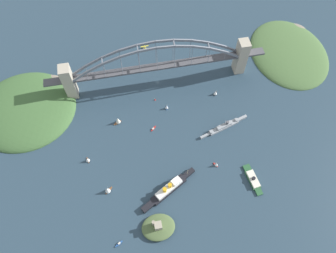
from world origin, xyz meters
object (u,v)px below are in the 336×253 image
object	(u,v)px
ocean_liner	(169,189)
small_boat_5	(118,120)
small_boat_0	(88,160)
channel_marker_buoy	(155,99)
small_boat_2	(107,190)
small_boat_4	(216,93)
harbor_arch_bridge	(157,67)
seaplane_taxiing_near_bridge	(145,47)
naval_cruiser	(224,126)
small_boat_1	(216,164)
harbor_ferry_steamer	(253,179)
small_boat_6	(153,129)
fort_island_mid_harbor	(158,227)
small_boat_3	(119,244)
small_boat_7	(167,107)

from	to	relation	value
ocean_liner	small_boat_5	bearing A→B (deg)	-65.30
small_boat_0	channel_marker_buoy	xyz separation A→B (m)	(-95.44, -73.69, -2.81)
small_boat_2	small_boat_4	bearing A→B (deg)	-145.02
harbor_arch_bridge	seaplane_taxiing_near_bridge	xyz separation A→B (m)	(8.26, -65.42, -29.19)
seaplane_taxiing_near_bridge	small_boat_0	world-z (taller)	small_boat_0
ocean_liner	small_boat_4	distance (m)	151.26
naval_cruiser	small_boat_0	distance (m)	176.65
small_boat_0	small_boat_2	world-z (taller)	small_boat_2
small_boat_4	small_boat_2	bearing A→B (deg)	34.98
ocean_liner	small_boat_1	world-z (taller)	ocean_liner
small_boat_5	channel_marker_buoy	world-z (taller)	small_boat_5
small_boat_0	harbor_ferry_steamer	bearing A→B (deg)	162.24
harbor_ferry_steamer	small_boat_6	bearing A→B (deg)	-40.88
small_boat_0	ocean_liner	bearing A→B (deg)	148.43
seaplane_taxiing_near_bridge	small_boat_1	bearing A→B (deg)	105.40
seaplane_taxiing_near_bridge	small_boat_0	size ratio (longest dim) A/B	1.44
small_boat_2	naval_cruiser	bearing A→B (deg)	-159.66
naval_cruiser	harbor_ferry_steamer	size ratio (longest dim) A/B	1.67
small_boat_2	small_boat_6	xyz separation A→B (m)	(-65.41, -72.64, -4.75)
ocean_liner	fort_island_mid_harbor	world-z (taller)	ocean_liner
seaplane_taxiing_near_bridge	small_boat_0	xyz separation A→B (m)	(95.91, 169.13, 1.99)
harbor_ferry_steamer	small_boat_5	xyz separation A→B (m)	(147.60, -108.31, 3.50)
small_boat_2	channel_marker_buoy	xyz separation A→B (m)	(-75.20, -116.80, -4.33)
harbor_arch_bridge	channel_marker_buoy	size ratio (longest dim) A/B	107.22
small_boat_1	small_boat_3	distance (m)	143.68
ocean_liner	harbor_ferry_steamer	xyz separation A→B (m)	(-100.47, 5.81, -2.76)
seaplane_taxiing_near_bridge	fort_island_mid_harbor	bearing A→B (deg)	84.51
small_boat_5	small_boat_7	distance (m)	66.75
small_boat_3	small_boat_7	world-z (taller)	small_boat_7
small_boat_3	channel_marker_buoy	xyz separation A→B (m)	(-69.39, -177.49, 0.24)
harbor_arch_bridge	small_boat_2	distance (m)	171.06
naval_cruiser	seaplane_taxiing_near_bridge	bearing A→B (deg)	-62.59
ocean_liner	naval_cruiser	world-z (taller)	naval_cruiser
small_boat_0	small_boat_2	size ratio (longest dim) A/B	0.71
fort_island_mid_harbor	harbor_arch_bridge	bearing A→B (deg)	-99.62
ocean_liner	harbor_ferry_steamer	distance (m)	100.67
small_boat_3	seaplane_taxiing_near_bridge	bearing A→B (deg)	-104.36
harbor_arch_bridge	small_boat_7	size ratio (longest dim) A/B	37.23
ocean_liner	harbor_ferry_steamer	bearing A→B (deg)	176.69
small_boat_4	channel_marker_buoy	bearing A→B (deg)	-4.30
small_boat_2	small_boat_5	xyz separation A→B (m)	(-22.27, -90.52, 0.14)
small_boat_1	channel_marker_buoy	world-z (taller)	small_boat_1
harbor_arch_bridge	small_boat_7	bearing A→B (deg)	95.33
small_boat_0	small_boat_6	bearing A→B (deg)	-160.98
harbor_arch_bridge	channel_marker_buoy	xyz separation A→B (m)	(8.73, 30.02, -30.00)
naval_cruiser	small_boat_3	bearing A→B (deg)	38.30
small_boat_3	harbor_ferry_steamer	bearing A→B (deg)	-165.34
naval_cruiser	small_boat_1	bearing A→B (deg)	64.19
harbor_arch_bridge	ocean_liner	world-z (taller)	harbor_arch_bridge
small_boat_1	small_boat_5	xyz separation A→B (m)	(109.58, -82.29, 1.86)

